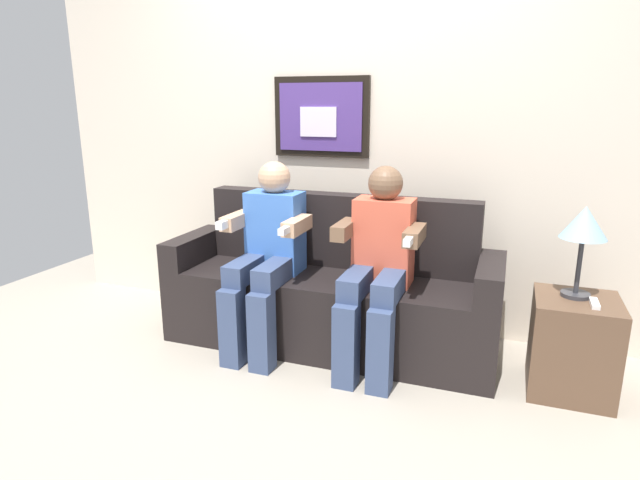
{
  "coord_description": "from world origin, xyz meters",
  "views": [
    {
      "loc": [
        0.97,
        -2.51,
        1.44
      ],
      "look_at": [
        0.0,
        0.15,
        0.7
      ],
      "focal_mm": 29.6,
      "sensor_mm": 36.0,
      "label": 1
    }
  ],
  "objects_px": {
    "couch": "(330,295)",
    "person_on_left": "(267,250)",
    "person_on_right": "(378,262)",
    "side_table_right": "(573,346)",
    "spare_remote_on_table": "(595,303)",
    "table_lamp": "(584,227)"
  },
  "relations": [
    {
      "from": "couch",
      "to": "person_on_left",
      "type": "relative_size",
      "value": 1.77
    },
    {
      "from": "person_on_left",
      "to": "person_on_right",
      "type": "distance_m",
      "value": 0.66
    },
    {
      "from": "side_table_right",
      "to": "spare_remote_on_table",
      "type": "height_order",
      "value": "spare_remote_on_table"
    },
    {
      "from": "table_lamp",
      "to": "person_on_left",
      "type": "bearing_deg",
      "value": -176.62
    },
    {
      "from": "couch",
      "to": "person_on_right",
      "type": "relative_size",
      "value": 1.77
    },
    {
      "from": "side_table_right",
      "to": "spare_remote_on_table",
      "type": "xyz_separation_m",
      "value": [
        0.06,
        -0.07,
        0.26
      ]
    },
    {
      "from": "table_lamp",
      "to": "spare_remote_on_table",
      "type": "relative_size",
      "value": 3.54
    },
    {
      "from": "person_on_left",
      "to": "table_lamp",
      "type": "xyz_separation_m",
      "value": [
        1.65,
        0.1,
        0.25
      ]
    },
    {
      "from": "couch",
      "to": "person_on_right",
      "type": "bearing_deg",
      "value": -26.75
    },
    {
      "from": "person_on_left",
      "to": "table_lamp",
      "type": "height_order",
      "value": "person_on_left"
    },
    {
      "from": "couch",
      "to": "side_table_right",
      "type": "relative_size",
      "value": 3.93
    },
    {
      "from": "person_on_right",
      "to": "spare_remote_on_table",
      "type": "relative_size",
      "value": 8.54
    },
    {
      "from": "person_on_right",
      "to": "spare_remote_on_table",
      "type": "distance_m",
      "value": 1.07
    },
    {
      "from": "table_lamp",
      "to": "couch",
      "type": "bearing_deg",
      "value": 176.96
    },
    {
      "from": "couch",
      "to": "person_on_left",
      "type": "height_order",
      "value": "person_on_left"
    },
    {
      "from": "couch",
      "to": "person_on_right",
      "type": "height_order",
      "value": "person_on_right"
    },
    {
      "from": "person_on_left",
      "to": "table_lamp",
      "type": "relative_size",
      "value": 2.41
    },
    {
      "from": "spare_remote_on_table",
      "to": "side_table_right",
      "type": "bearing_deg",
      "value": 133.08
    },
    {
      "from": "couch",
      "to": "table_lamp",
      "type": "relative_size",
      "value": 4.28
    },
    {
      "from": "person_on_right",
      "to": "side_table_right",
      "type": "height_order",
      "value": "person_on_right"
    },
    {
      "from": "couch",
      "to": "person_on_right",
      "type": "distance_m",
      "value": 0.47
    },
    {
      "from": "person_on_left",
      "to": "spare_remote_on_table",
      "type": "distance_m",
      "value": 1.73
    }
  ]
}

